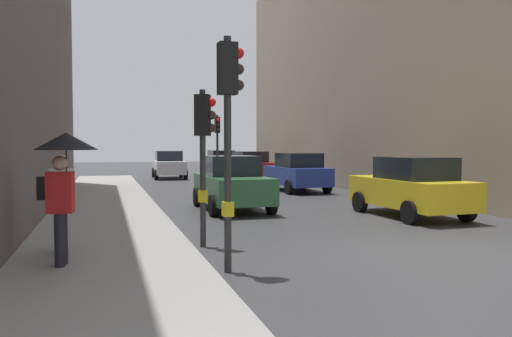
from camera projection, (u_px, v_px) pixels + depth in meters
The scene contains 14 objects.
ground_plane at pixel (447, 254), 9.89m from camera, with size 120.00×120.00×0.00m, color #38383A.
sidewalk_kerb at pixel (106, 220), 13.84m from camera, with size 3.21×40.00×0.16m, color gray.
building_facade_right at pixel (487, 51), 23.65m from camera, with size 12.00×34.76×12.93m, color gray.
traffic_light_near_left at pixel (229, 111), 8.32m from camera, with size 0.44×0.25×3.86m.
traffic_light_near_right at pixel (204, 139), 10.46m from camera, with size 0.45×0.34×3.23m.
traffic_light_far_median at pixel (217, 137), 26.82m from camera, with size 0.25×0.43×3.70m.
car_red_sedan at pixel (249, 166), 30.53m from camera, with size 2.25×4.32×1.76m.
car_blue_van at pixel (297, 172), 23.45m from camera, with size 2.10×4.24×1.76m.
car_dark_suv at pixel (221, 162), 37.48m from camera, with size 2.07×4.22×1.76m.
car_yellow_taxi at pixel (411, 187), 15.02m from camera, with size 2.08×4.23×1.76m.
car_green_estate at pixel (232, 183), 16.65m from camera, with size 2.02×4.20×1.76m.
car_white_compact at pixel (169, 165), 32.86m from camera, with size 2.14×4.26×1.76m.
pedestrian_with_umbrella at pixel (64, 161), 8.17m from camera, with size 1.00×1.00×2.14m.
pedestrian_with_black_backpack at pixel (58, 198), 9.13m from camera, with size 0.63×0.38×1.77m.
Camera 1 is at (-6.34, -8.35, 2.08)m, focal length 35.90 mm.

